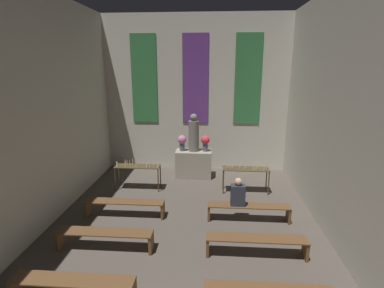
{
  "coord_description": "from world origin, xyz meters",
  "views": [
    {
      "loc": [
        0.68,
        -1.36,
        3.85
      ],
      "look_at": [
        0.0,
        7.88,
        1.41
      ],
      "focal_mm": 28.0,
      "sensor_mm": 36.0,
      "label": 1
    }
  ],
  "objects_px": {
    "altar": "(194,164)",
    "flower_vase_right": "(205,142)",
    "flower_vase_left": "(182,141)",
    "pew_third_left": "(105,236)",
    "pew_back_left": "(125,205)",
    "person_seated": "(238,193)",
    "pew_back_right": "(249,209)",
    "pew_second_left": "(73,285)",
    "pew_third_right": "(256,242)",
    "candle_rack_left": "(138,169)",
    "statue": "(194,134)",
    "candle_rack_right": "(246,171)"
  },
  "relations": [
    {
      "from": "candle_rack_right",
      "to": "pew_third_right",
      "type": "xyz_separation_m",
      "value": [
        -0.1,
        -3.28,
        -0.37
      ]
    },
    {
      "from": "statue",
      "to": "candle_rack_right",
      "type": "distance_m",
      "value": 2.27
    },
    {
      "from": "flower_vase_right",
      "to": "pew_third_right",
      "type": "xyz_separation_m",
      "value": [
        1.2,
        -4.5,
        -0.98
      ]
    },
    {
      "from": "candle_rack_left",
      "to": "candle_rack_right",
      "type": "relative_size",
      "value": 1.0
    },
    {
      "from": "pew_second_left",
      "to": "person_seated",
      "type": "height_order",
      "value": "person_seated"
    },
    {
      "from": "flower_vase_right",
      "to": "pew_back_right",
      "type": "distance_m",
      "value": 3.4
    },
    {
      "from": "candle_rack_right",
      "to": "pew_third_left",
      "type": "distance_m",
      "value": 4.67
    },
    {
      "from": "flower_vase_left",
      "to": "person_seated",
      "type": "height_order",
      "value": "flower_vase_left"
    },
    {
      "from": "flower_vase_right",
      "to": "person_seated",
      "type": "relative_size",
      "value": 0.77
    },
    {
      "from": "pew_back_right",
      "to": "candle_rack_left",
      "type": "bearing_deg",
      "value": 151.39
    },
    {
      "from": "statue",
      "to": "candle_rack_left",
      "type": "bearing_deg",
      "value": -144.25
    },
    {
      "from": "altar",
      "to": "candle_rack_right",
      "type": "distance_m",
      "value": 2.1
    },
    {
      "from": "flower_vase_left",
      "to": "statue",
      "type": "bearing_deg",
      "value": -0.0
    },
    {
      "from": "flower_vase_right",
      "to": "candle_rack_left",
      "type": "height_order",
      "value": "flower_vase_right"
    },
    {
      "from": "pew_third_right",
      "to": "altar",
      "type": "bearing_deg",
      "value": 109.61
    },
    {
      "from": "pew_third_left",
      "to": "pew_back_right",
      "type": "relative_size",
      "value": 1.0
    },
    {
      "from": "candle_rack_right",
      "to": "pew_second_left",
      "type": "bearing_deg",
      "value": -124.76
    },
    {
      "from": "flower_vase_left",
      "to": "candle_rack_left",
      "type": "relative_size",
      "value": 0.39
    },
    {
      "from": "flower_vase_right",
      "to": "pew_back_left",
      "type": "height_order",
      "value": "flower_vase_right"
    },
    {
      "from": "candle_rack_right",
      "to": "pew_back_right",
      "type": "distance_m",
      "value": 1.84
    },
    {
      "from": "pew_second_left",
      "to": "pew_third_right",
      "type": "xyz_separation_m",
      "value": [
        3.21,
        1.48,
        0.0
      ]
    },
    {
      "from": "person_seated",
      "to": "pew_back_right",
      "type": "bearing_deg",
      "value": 0.0
    },
    {
      "from": "statue",
      "to": "pew_third_right",
      "type": "relative_size",
      "value": 0.64
    },
    {
      "from": "pew_back_right",
      "to": "flower_vase_left",
      "type": "bearing_deg",
      "value": 123.6
    },
    {
      "from": "pew_back_right",
      "to": "pew_back_left",
      "type": "bearing_deg",
      "value": 180.0
    },
    {
      "from": "altar",
      "to": "pew_third_right",
      "type": "xyz_separation_m",
      "value": [
        1.6,
        -4.5,
        -0.16
      ]
    },
    {
      "from": "pew_back_right",
      "to": "person_seated",
      "type": "distance_m",
      "value": 0.51
    },
    {
      "from": "flower_vase_left",
      "to": "flower_vase_right",
      "type": "bearing_deg",
      "value": 0.0
    },
    {
      "from": "pew_third_left",
      "to": "candle_rack_left",
      "type": "bearing_deg",
      "value": 91.65
    },
    {
      "from": "candle_rack_right",
      "to": "flower_vase_left",
      "type": "bearing_deg",
      "value": 149.9
    },
    {
      "from": "pew_second_left",
      "to": "pew_third_left",
      "type": "xyz_separation_m",
      "value": [
        0.0,
        1.48,
        0.0
      ]
    },
    {
      "from": "pew_third_right",
      "to": "person_seated",
      "type": "distance_m",
      "value": 1.56
    },
    {
      "from": "pew_back_left",
      "to": "candle_rack_left",
      "type": "bearing_deg",
      "value": 93.0
    },
    {
      "from": "altar",
      "to": "candle_rack_left",
      "type": "xyz_separation_m",
      "value": [
        -1.7,
        -1.22,
        0.21
      ]
    },
    {
      "from": "flower_vase_right",
      "to": "pew_third_left",
      "type": "bearing_deg",
      "value": -114.04
    },
    {
      "from": "pew_back_left",
      "to": "person_seated",
      "type": "xyz_separation_m",
      "value": [
        2.93,
        0.0,
        0.42
      ]
    },
    {
      "from": "person_seated",
      "to": "flower_vase_left",
      "type": "bearing_deg",
      "value": 119.71
    },
    {
      "from": "pew_second_left",
      "to": "pew_third_right",
      "type": "distance_m",
      "value": 3.53
    },
    {
      "from": "flower_vase_left",
      "to": "pew_back_left",
      "type": "xyz_separation_m",
      "value": [
        -1.2,
        -3.02,
        -0.98
      ]
    },
    {
      "from": "candle_rack_left",
      "to": "candle_rack_right",
      "type": "xyz_separation_m",
      "value": [
        3.4,
        0.0,
        0.0
      ]
    },
    {
      "from": "altar",
      "to": "candle_rack_right",
      "type": "height_order",
      "value": "candle_rack_right"
    },
    {
      "from": "candle_rack_left",
      "to": "person_seated",
      "type": "relative_size",
      "value": 1.97
    },
    {
      "from": "candle_rack_right",
      "to": "pew_back_left",
      "type": "bearing_deg",
      "value": -151.37
    },
    {
      "from": "candle_rack_right",
      "to": "pew_third_right",
      "type": "bearing_deg",
      "value": -91.67
    },
    {
      "from": "candle_rack_left",
      "to": "statue",
      "type": "bearing_deg",
      "value": 35.75
    },
    {
      "from": "pew_second_left",
      "to": "person_seated",
      "type": "relative_size",
      "value": 2.86
    },
    {
      "from": "altar",
      "to": "candle_rack_right",
      "type": "bearing_deg",
      "value": -35.67
    },
    {
      "from": "altar",
      "to": "flower_vase_right",
      "type": "relative_size",
      "value": 2.24
    },
    {
      "from": "flower_vase_left",
      "to": "pew_third_left",
      "type": "relative_size",
      "value": 0.27
    },
    {
      "from": "flower_vase_right",
      "to": "pew_third_left",
      "type": "height_order",
      "value": "flower_vase_right"
    }
  ]
}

